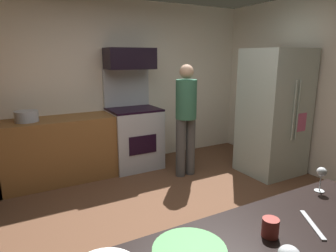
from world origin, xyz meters
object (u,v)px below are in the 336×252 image
at_px(oven_range, 134,135).
at_px(mug_coffee, 270,228).
at_px(wine_glass_near, 321,174).
at_px(refrigerator, 274,113).
at_px(microwave, 130,59).
at_px(person_cook, 186,115).
at_px(stock_pot, 26,116).

relative_size(oven_range, mug_coffee, 17.19).
bearing_deg(mug_coffee, wine_glass_near, 16.30).
bearing_deg(refrigerator, microwave, 143.37).
height_order(refrigerator, mug_coffee, refrigerator).
height_order(person_cook, wine_glass_near, person_cook).
xyz_separation_m(refrigerator, wine_glass_near, (-1.77, -1.96, 0.10)).
bearing_deg(person_cook, stock_pot, 161.04).
height_order(refrigerator, wine_glass_near, refrigerator).
bearing_deg(person_cook, mug_coffee, -114.38).
bearing_deg(microwave, refrigerator, -36.63).
relative_size(microwave, wine_glass_near, 4.56).
xyz_separation_m(wine_glass_near, stock_pot, (-1.48, 3.18, -0.05)).
distance_m(person_cook, mug_coffee, 2.93).
distance_m(refrigerator, person_cook, 1.32).
bearing_deg(wine_glass_near, person_cook, 77.27).
xyz_separation_m(oven_range, microwave, (-0.00, 0.08, 1.19)).
bearing_deg(oven_range, mug_coffee, -101.44).
bearing_deg(stock_pot, mug_coffee, -76.21).
relative_size(refrigerator, stock_pot, 6.22).
relative_size(refrigerator, mug_coffee, 20.55).
xyz_separation_m(person_cook, mug_coffee, (-1.21, -2.67, 0.03)).
relative_size(person_cook, stock_pot, 5.49).
xyz_separation_m(refrigerator, person_cook, (-1.21, 0.51, -0.01)).
bearing_deg(refrigerator, person_cook, 157.01).
relative_size(oven_range, microwave, 2.09).
distance_m(oven_range, stock_pot, 1.57).
distance_m(refrigerator, wine_glass_near, 2.65).
distance_m(person_cook, wine_glass_near, 2.54).
distance_m(microwave, stock_pot, 1.68).
relative_size(oven_range, wine_glass_near, 9.52).
bearing_deg(mug_coffee, stock_pot, 103.79).
distance_m(refrigerator, mug_coffee, 3.24).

